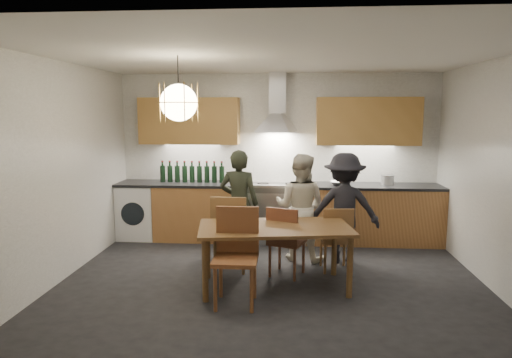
# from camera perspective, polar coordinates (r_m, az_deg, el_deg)

# --- Properties ---
(ground) EXTENTS (5.00, 5.00, 0.00)m
(ground) POSITION_cam_1_polar(r_m,az_deg,el_deg) (5.41, 1.83, -13.35)
(ground) COLOR black
(ground) RESTS_ON ground
(room_shell) EXTENTS (5.02, 4.52, 2.61)m
(room_shell) POSITION_cam_1_polar(r_m,az_deg,el_deg) (5.03, 1.92, 5.03)
(room_shell) COLOR white
(room_shell) RESTS_ON ground
(counter_run) EXTENTS (5.00, 0.62, 0.90)m
(counter_run) POSITION_cam_1_polar(r_m,az_deg,el_deg) (7.14, 2.77, -4.16)
(counter_run) COLOR #BC8148
(counter_run) RESTS_ON ground
(range_stove) EXTENTS (0.90, 0.60, 0.92)m
(range_stove) POSITION_cam_1_polar(r_m,az_deg,el_deg) (7.14, 2.58, -4.24)
(range_stove) COLOR silver
(range_stove) RESTS_ON ground
(wall_fixtures) EXTENTS (4.30, 0.54, 1.10)m
(wall_fixtures) POSITION_cam_1_polar(r_m,az_deg,el_deg) (7.09, 2.69, 7.35)
(wall_fixtures) COLOR tan
(wall_fixtures) RESTS_ON ground
(pendant_lamp) EXTENTS (0.43, 0.43, 0.70)m
(pendant_lamp) POSITION_cam_1_polar(r_m,az_deg,el_deg) (5.07, -9.63, 9.39)
(pendant_lamp) COLOR black
(pendant_lamp) RESTS_ON ground
(dining_table) EXTENTS (1.81, 1.09, 0.72)m
(dining_table) POSITION_cam_1_polar(r_m,az_deg,el_deg) (5.21, 2.37, -6.81)
(dining_table) COLOR brown
(dining_table) RESTS_ON ground
(chair_back_left) EXTENTS (0.46, 0.46, 0.98)m
(chair_back_left) POSITION_cam_1_polar(r_m,az_deg,el_deg) (5.74, -3.25, -6.18)
(chair_back_left) COLOR brown
(chair_back_left) RESTS_ON ground
(chair_back_mid) EXTENTS (0.51, 0.51, 0.88)m
(chair_back_mid) POSITION_cam_1_polar(r_m,az_deg,el_deg) (5.56, 3.61, -7.27)
(chair_back_mid) COLOR brown
(chair_back_mid) RESTS_ON ground
(chair_back_right) EXTENTS (0.41, 0.41, 0.83)m
(chair_back_right) POSITION_cam_1_polar(r_m,az_deg,el_deg) (5.82, 10.05, -6.93)
(chair_back_right) COLOR brown
(chair_back_right) RESTS_ON ground
(chair_front) EXTENTS (0.46, 0.46, 1.01)m
(chair_front) POSITION_cam_1_polar(r_m,az_deg,el_deg) (4.85, -2.46, -8.70)
(chair_front) COLOR brown
(chair_front) RESTS_ON ground
(person_left) EXTENTS (0.59, 0.43, 1.49)m
(person_left) POSITION_cam_1_polar(r_m,az_deg,el_deg) (6.34, -2.13, -3.04)
(person_left) COLOR black
(person_left) RESTS_ON ground
(person_mid) EXTENTS (0.84, 0.74, 1.45)m
(person_mid) POSITION_cam_1_polar(r_m,az_deg,el_deg) (6.21, 5.53, -3.51)
(person_mid) COLOR beige
(person_mid) RESTS_ON ground
(person_right) EXTENTS (0.97, 0.58, 1.47)m
(person_right) POSITION_cam_1_polar(r_m,az_deg,el_deg) (6.19, 10.95, -3.57)
(person_right) COLOR black
(person_right) RESTS_ON ground
(mixing_bowl) EXTENTS (0.27, 0.27, 0.06)m
(mixing_bowl) POSITION_cam_1_polar(r_m,az_deg,el_deg) (7.01, 10.20, -0.51)
(mixing_bowl) COLOR #BCBCC0
(mixing_bowl) RESTS_ON counter_run
(stock_pot) EXTENTS (0.22, 0.22, 0.14)m
(stock_pot) POSITION_cam_1_polar(r_m,az_deg,el_deg) (7.24, 16.10, -0.13)
(stock_pot) COLOR silver
(stock_pot) RESTS_ON counter_run
(wine_bottles) EXTENTS (1.03, 0.08, 0.33)m
(wine_bottles) POSITION_cam_1_polar(r_m,az_deg,el_deg) (7.25, -8.00, 0.90)
(wine_bottles) COLOR black
(wine_bottles) RESTS_ON counter_run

